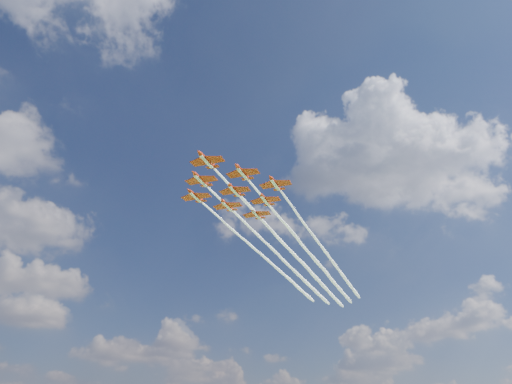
# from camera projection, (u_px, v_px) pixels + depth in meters

# --- Properties ---
(jet_lead) EXTENTS (128.24, 94.81, 2.87)m
(jet_lead) POSITION_uv_depth(u_px,v_px,m) (283.00, 242.00, 206.85)
(jet_lead) COLOR #A82309
(jet_row2_port) EXTENTS (128.24, 94.81, 2.87)m
(jet_row2_port) POSITION_uv_depth(u_px,v_px,m) (306.00, 248.00, 213.74)
(jet_row2_port) COLOR #A82309
(jet_row2_starb) EXTENTS (128.24, 94.81, 2.87)m
(jet_row2_starb) POSITION_uv_depth(u_px,v_px,m) (275.00, 252.00, 217.99)
(jet_row2_starb) COLOR #A82309
(jet_row3_port) EXTENTS (128.24, 94.81, 2.87)m
(jet_row3_port) POSITION_uv_depth(u_px,v_px,m) (327.00, 254.00, 220.64)
(jet_row3_port) COLOR #A82309
(jet_row3_centre) EXTENTS (128.24, 94.81, 2.87)m
(jet_row3_centre) POSITION_uv_depth(u_px,v_px,m) (297.00, 257.00, 224.88)
(jet_row3_centre) COLOR #A82309
(jet_row3_starb) EXTENTS (128.24, 94.81, 2.87)m
(jet_row3_starb) POSITION_uv_depth(u_px,v_px,m) (268.00, 260.00, 229.13)
(jet_row3_starb) COLOR #A82309
(jet_row4_port) EXTENTS (128.24, 94.81, 2.87)m
(jet_row4_port) POSITION_uv_depth(u_px,v_px,m) (317.00, 262.00, 231.78)
(jet_row4_port) COLOR #A82309
(jet_row4_starb) EXTENTS (128.24, 94.81, 2.87)m
(jet_row4_starb) POSITION_uv_depth(u_px,v_px,m) (289.00, 265.00, 236.02)
(jet_row4_starb) COLOR #A82309
(jet_tail) EXTENTS (128.24, 94.81, 2.87)m
(jet_tail) POSITION_uv_depth(u_px,v_px,m) (308.00, 270.00, 242.92)
(jet_tail) COLOR #A82309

